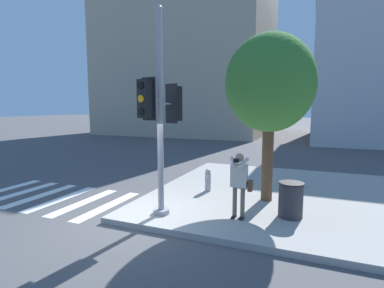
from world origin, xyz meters
TOP-DOWN VIEW (x-y plane):
  - ground_plane at (0.00, 0.00)m, footprint 160.00×160.00m
  - sidewalk_corner at (3.50, 3.50)m, footprint 8.00×8.00m
  - crosswalk_stripes at (-3.47, 0.69)m, footprint 4.91×2.82m
  - traffic_signal_pole at (0.78, 0.34)m, footprint 0.66×1.34m
  - person_photographer at (2.71, 0.82)m, footprint 0.58×0.54m
  - street_tree at (3.12, 2.56)m, footprint 2.55×2.55m
  - fire_hydrant at (1.19, 2.78)m, footprint 0.20×0.26m
  - trash_bin at (3.89, 1.37)m, footprint 0.63×0.63m
  - building_left at (-8.95, 25.39)m, footprint 17.33×13.76m

SIDE VIEW (x-z plane):
  - ground_plane at x=0.00m, z-range 0.00..0.00m
  - crosswalk_stripes at x=-3.47m, z-range 0.00..0.01m
  - sidewalk_corner at x=3.50m, z-range 0.00..0.16m
  - fire_hydrant at x=1.19m, z-range 0.15..0.90m
  - trash_bin at x=3.89m, z-range 0.16..1.05m
  - person_photographer at x=2.71m, z-range 0.32..1.95m
  - traffic_signal_pole at x=0.78m, z-range 0.16..5.36m
  - street_tree at x=3.12m, z-range 1.14..5.99m
  - building_left at x=-8.95m, z-range 0.01..16.88m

